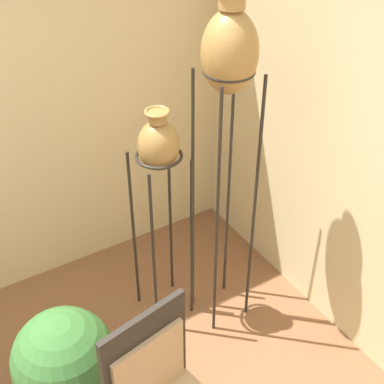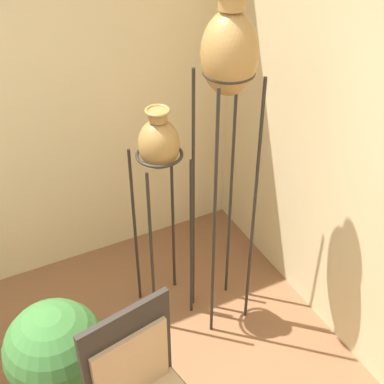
{
  "view_description": "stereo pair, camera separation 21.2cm",
  "coord_description": "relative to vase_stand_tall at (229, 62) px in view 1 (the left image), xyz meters",
  "views": [
    {
      "loc": [
        -0.31,
        -1.31,
        2.91
      ],
      "look_at": [
        1.07,
        0.94,
        1.01
      ],
      "focal_mm": 50.0,
      "sensor_mm": 36.0,
      "label": 1
    },
    {
      "loc": [
        -0.12,
        -1.42,
        2.91
      ],
      "look_at": [
        1.07,
        0.94,
        1.01
      ],
      "focal_mm": 50.0,
      "sensor_mm": 36.0,
      "label": 2
    }
  ],
  "objects": [
    {
      "name": "potted_plant",
      "position": [
        -1.17,
        -0.19,
        -1.45
      ],
      "size": [
        0.58,
        0.58,
        0.73
      ],
      "color": "brown",
      "rests_on": "ground_plane"
    },
    {
      "name": "vase_stand_tall",
      "position": [
        0.0,
        0.0,
        0.0
      ],
      "size": [
        0.3,
        0.3,
        2.22
      ],
      "color": "#28231E",
      "rests_on": "ground_plane"
    },
    {
      "name": "vase_stand_medium",
      "position": [
        -0.32,
        0.22,
        -0.57
      ],
      "size": [
        0.3,
        0.3,
        1.56
      ],
      "color": "#28231E",
      "rests_on": "ground_plane"
    }
  ]
}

